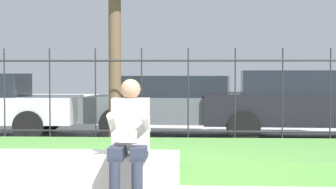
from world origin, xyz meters
name	(u,v)px	position (x,y,z in m)	size (l,w,h in m)	color
stone_bench	(73,177)	(-0.39, 0.00, 0.22)	(2.31, 0.51, 0.49)	beige
person_seated_reader	(130,135)	(0.26, -0.29, 0.71)	(0.42, 0.73, 1.29)	black
grass_berm	(131,157)	(0.00, 1.96, 0.14)	(10.78, 2.52, 0.29)	#569342
iron_fence	(142,97)	(0.00, 3.57, 0.93)	(8.78, 0.03, 1.78)	#232326
car_parked_center	(182,103)	(0.62, 5.89, 0.71)	(4.22, 2.25, 1.30)	#4C5156
car_parked_right	(302,102)	(3.10, 5.60, 0.75)	(4.13, 2.11, 1.40)	black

